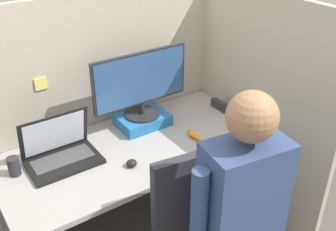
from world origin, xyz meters
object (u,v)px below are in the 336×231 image
paper_box (142,120)px  laptop (61,153)px  carrot_toy (197,137)px  pen_cup (14,166)px  stapler (220,105)px  person (250,222)px  monitor (141,82)px

paper_box → laptop: (-0.56, -0.08, 0.02)m
carrot_toy → pen_cup: size_ratio=1.45×
stapler → person: (-0.63, -0.91, 0.04)m
monitor → laptop: size_ratio=1.64×
laptop → person: (0.46, -0.95, 0.02)m
monitor → stapler: bearing=-12.6°
carrot_toy → person: bearing=-111.1°
pen_cup → stapler: bearing=-2.6°
paper_box → monitor: bearing=90.0°
stapler → pen_cup: 1.33m
paper_box → stapler: (0.53, -0.12, -0.01)m
stapler → pen_cup: size_ratio=1.35×
laptop → paper_box: bearing=8.2°
laptop → stapler: (1.09, -0.04, -0.02)m
pen_cup → carrot_toy: bearing=-16.2°
stapler → carrot_toy: stapler is taller
person → pen_cup: 1.20m
paper_box → person: size_ratio=0.23×
person → laptop: bearing=115.6°
monitor → person: bearing=-95.5°
paper_box → person: bearing=-95.5°
carrot_toy → person: (-0.27, -0.69, 0.05)m
paper_box → stapler: 0.54m
stapler → person: 1.11m
laptop → carrot_toy: 0.77m
laptop → pen_cup: 0.24m
carrot_toy → pen_cup: 1.01m
monitor → pen_cup: 0.83m
pen_cup → person: bearing=-54.4°
laptop → carrot_toy: bearing=-19.6°
stapler → carrot_toy: bearing=-148.6°
laptop → pen_cup: (-0.24, 0.02, -0.00)m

